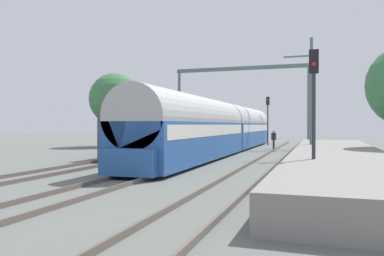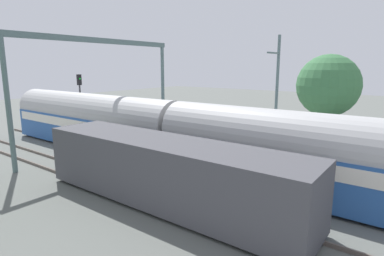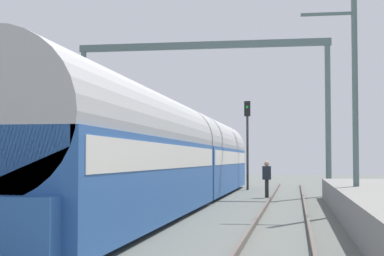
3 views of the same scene
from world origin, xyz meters
name	(u,v)px [view 3 (image 3 of 3)]	position (x,y,z in m)	size (l,w,h in m)	color
ground	(96,235)	(0.00, 0.00, 0.00)	(120.00, 120.00, 0.00)	#5F635E
track_west	(96,232)	(0.00, 0.00, 0.08)	(1.52, 60.00, 0.16)	#60544C
track_east	(279,235)	(4.34, 0.00, 0.08)	(1.52, 60.00, 0.16)	#60544C
passenger_train	(178,155)	(0.00, 10.69, 1.97)	(2.93, 32.85, 3.82)	#28569E
freight_car	(48,169)	(-4.34, 7.70, 1.47)	(2.80, 13.00, 2.70)	#47474C
person_crossing	(267,176)	(3.37, 15.60, 1.03)	(0.41, 0.25, 1.73)	#2A2A2A
railway_signal_far	(247,133)	(1.92, 23.00, 3.36)	(0.36, 0.30, 5.27)	#2D2D33
catenary_gantry	(202,84)	(0.00, 17.44, 5.68)	(13.08, 0.28, 7.86)	slate
catenary_pole_east_mid	(354,90)	(6.69, 7.34, 4.15)	(1.90, 0.20, 8.00)	slate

